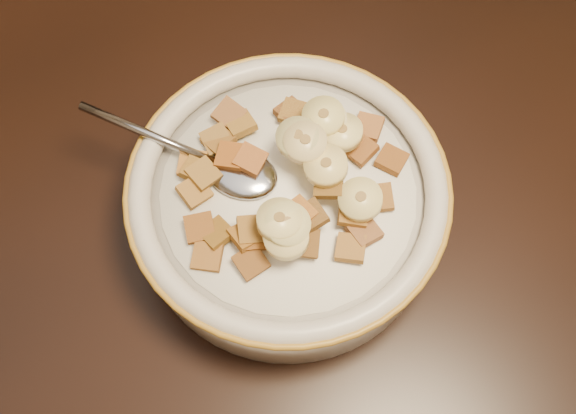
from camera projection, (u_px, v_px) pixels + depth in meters
floor at (270, 344)px, 1.34m from camera, size 4.00×4.50×0.10m
table at (250, 120)px, 0.64m from camera, size 1.42×0.94×0.04m
cereal_bowl at (288, 209)px, 0.55m from camera, size 0.23×0.23×0.05m
milk at (288, 193)px, 0.52m from camera, size 0.19×0.19×0.00m
spoon at (242, 174)px, 0.53m from camera, size 0.06×0.07×0.01m
cereal_square_0 at (231, 156)px, 0.52m from camera, size 0.03×0.03×0.01m
cereal_square_1 at (250, 160)px, 0.52m from camera, size 0.03×0.03×0.01m
cereal_square_2 at (217, 233)px, 0.50m from camera, size 0.02×0.02×0.01m
cereal_square_3 at (229, 114)px, 0.54m from camera, size 0.03×0.03×0.01m
cereal_square_4 at (192, 164)px, 0.53m from camera, size 0.03×0.03×0.01m
cereal_square_5 at (282, 220)px, 0.50m from camera, size 0.03×0.03×0.01m
cereal_square_6 at (294, 113)px, 0.54m from camera, size 0.03×0.03×0.01m
cereal_square_7 at (392, 160)px, 0.53m from camera, size 0.03×0.03×0.01m
cereal_square_8 at (368, 127)px, 0.54m from camera, size 0.03×0.03×0.01m
cereal_square_9 at (304, 243)px, 0.50m from camera, size 0.03×0.03×0.01m
cereal_square_10 at (329, 185)px, 0.50m from camera, size 0.03×0.03×0.01m
cereal_square_11 at (198, 169)px, 0.52m from camera, size 0.03×0.03×0.01m
cereal_square_12 at (379, 198)px, 0.52m from camera, size 0.03×0.03×0.01m
cereal_square_13 at (364, 231)px, 0.50m from camera, size 0.02×0.02×0.01m
cereal_square_14 at (298, 213)px, 0.50m from camera, size 0.02×0.02×0.01m
cereal_square_15 at (353, 213)px, 0.50m from camera, size 0.03×0.03×0.01m
cereal_square_16 at (217, 140)px, 0.54m from camera, size 0.02×0.02×0.01m
cereal_square_17 at (207, 257)px, 0.50m from camera, size 0.03×0.03×0.01m
cereal_square_18 at (310, 216)px, 0.50m from camera, size 0.02×0.02×0.01m
cereal_square_19 at (251, 262)px, 0.49m from camera, size 0.02×0.02×0.01m
cereal_square_20 at (351, 248)px, 0.50m from camera, size 0.03×0.03×0.01m
cereal_square_21 at (218, 140)px, 0.54m from camera, size 0.02×0.02×0.01m
cereal_square_22 at (252, 230)px, 0.50m from camera, size 0.03×0.03×0.01m
cereal_square_23 at (240, 124)px, 0.54m from camera, size 0.02×0.02×0.01m
cereal_square_24 at (194, 192)px, 0.52m from camera, size 0.02×0.02×0.01m
cereal_square_25 at (203, 174)px, 0.52m from camera, size 0.02×0.02×0.01m
cereal_square_26 at (257, 236)px, 0.50m from camera, size 0.03×0.03×0.01m
cereal_square_27 at (361, 149)px, 0.53m from camera, size 0.02×0.02×0.01m
cereal_square_28 at (291, 112)px, 0.55m from camera, size 0.02×0.02×0.01m
cereal_square_29 at (246, 235)px, 0.50m from camera, size 0.02×0.02×0.01m
cereal_square_30 at (200, 228)px, 0.50m from camera, size 0.03×0.03×0.01m
banana_slice_0 at (342, 132)px, 0.52m from camera, size 0.04×0.04×0.02m
banana_slice_1 at (298, 138)px, 0.51m from camera, size 0.04×0.04×0.01m
banana_slice_2 at (287, 225)px, 0.48m from camera, size 0.04×0.04×0.02m
banana_slice_3 at (360, 200)px, 0.50m from camera, size 0.04×0.04×0.01m
banana_slice_4 at (305, 143)px, 0.51m from camera, size 0.04×0.04×0.01m
banana_slice_5 at (323, 117)px, 0.52m from camera, size 0.03×0.03×0.01m
banana_slice_6 at (326, 166)px, 0.50m from camera, size 0.03×0.03×0.01m
banana_slice_7 at (286, 237)px, 0.48m from camera, size 0.04×0.04×0.01m
banana_slice_8 at (280, 220)px, 0.48m from camera, size 0.03×0.03×0.01m
banana_slice_9 at (326, 121)px, 0.53m from camera, size 0.03×0.03×0.01m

